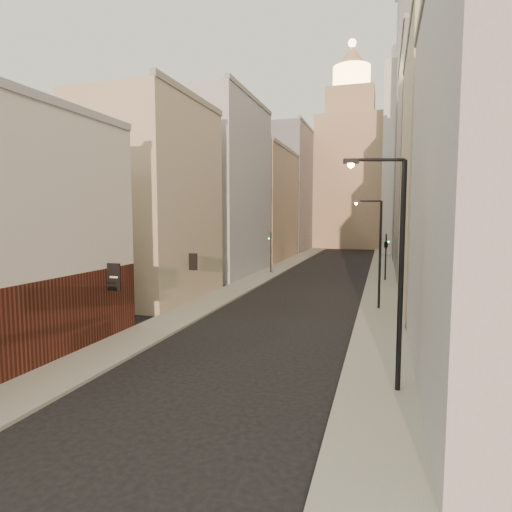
{
  "coord_description": "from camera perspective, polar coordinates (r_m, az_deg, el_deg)",
  "views": [
    {
      "loc": [
        6.59,
        -5.67,
        6.87
      ],
      "look_at": [
        -1.22,
        20.44,
        4.33
      ],
      "focal_mm": 30.0,
      "sensor_mm": 36.0,
      "label": 1
    }
  ],
  "objects": [
    {
      "name": "right_bldg_wingrid",
      "position": [
        56.27,
        22.51,
        11.19
      ],
      "size": [
        8.0,
        20.0,
        26.0
      ],
      "primitive_type": "cube",
      "color": "gray",
      "rests_on": "ground"
    },
    {
      "name": "traffic_light_right",
      "position": [
        46.92,
        16.95,
        1.42
      ],
      "size": [
        0.79,
        0.79,
        5.0
      ],
      "rotation": [
        0.0,
        0.0,
        2.73
      ],
      "color": "black",
      "rests_on": "ground"
    },
    {
      "name": "left_bldg_beige",
      "position": [
        36.74,
        -13.85,
        6.94
      ],
      "size": [
        8.0,
        12.0,
        16.0
      ],
      "primitive_type": "cube",
      "color": "#BEAC8D",
      "rests_on": "ground"
    },
    {
      "name": "left_bldg_grey",
      "position": [
        51.27,
        -4.7,
        8.82
      ],
      "size": [
        8.0,
        16.0,
        20.0
      ],
      "primitive_type": "cube",
      "color": "#98999E",
      "rests_on": "ground"
    },
    {
      "name": "sidewalk_right",
      "position": [
        61.05,
        16.46,
        -1.27
      ],
      "size": [
        3.0,
        140.0,
        0.15
      ],
      "primitive_type": "cube",
      "color": "gray",
      "rests_on": "ground"
    },
    {
      "name": "streetlamp_near",
      "position": [
        16.99,
        18.08,
        -0.77
      ],
      "size": [
        2.29,
        0.87,
        9.01
      ],
      "rotation": [
        0.0,
        0.0,
        0.3
      ],
      "color": "black",
      "rests_on": "ground"
    },
    {
      "name": "white_tower",
      "position": [
        84.56,
        19.31,
        13.02
      ],
      "size": [
        8.0,
        8.0,
        41.5
      ],
      "color": "silver",
      "rests_on": "ground"
    },
    {
      "name": "traffic_light_left",
      "position": [
        51.05,
        1.99,
        1.5
      ],
      "size": [
        0.56,
        0.46,
        5.0
      ],
      "rotation": [
        0.0,
        0.0,
        3.38
      ],
      "color": "black",
      "rests_on": "ground"
    },
    {
      "name": "left_bldg_wingrid",
      "position": [
        87.82,
        4.45,
        8.67
      ],
      "size": [
        8.0,
        20.0,
        24.0
      ],
      "primitive_type": "cube",
      "color": "gray",
      "rests_on": "ground"
    },
    {
      "name": "streetlamp_mid",
      "position": [
        32.22,
        15.87,
        1.04
      ],
      "size": [
        2.09,
        0.48,
        8.01
      ],
      "rotation": [
        0.0,
        0.0,
        0.15
      ],
      "color": "black",
      "rests_on": "ground"
    },
    {
      "name": "right_bldg_beige",
      "position": [
        36.22,
        25.57,
        9.78
      ],
      "size": [
        8.0,
        16.0,
        20.0
      ],
      "primitive_type": "cube",
      "color": "#BEAC8D",
      "rests_on": "ground"
    },
    {
      "name": "left_bldg_tan",
      "position": [
        68.27,
        0.85,
        6.7
      ],
      "size": [
        8.0,
        18.0,
        17.0
      ],
      "primitive_type": "cube",
      "color": "tan",
      "rests_on": "ground"
    },
    {
      "name": "highrise",
      "position": [
        86.51,
        25.01,
        17.39
      ],
      "size": [
        21.0,
        23.0,
        51.2
      ],
      "color": "gray",
      "rests_on": "ground"
    },
    {
      "name": "clock_tower",
      "position": [
        98.56,
        12.38,
        11.48
      ],
      "size": [
        14.0,
        14.0,
        44.9
      ],
      "color": "tan",
      "rests_on": "ground"
    },
    {
      "name": "sidewalk_left",
      "position": [
        62.44,
        4.45,
        -0.93
      ],
      "size": [
        3.0,
        140.0,
        0.15
      ],
      "primitive_type": "cube",
      "color": "gray",
      "rests_on": "ground"
    }
  ]
}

